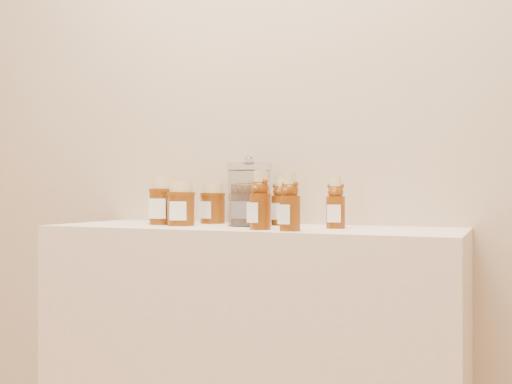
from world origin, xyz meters
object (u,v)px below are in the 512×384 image
at_px(display_table, 247,382).
at_px(bear_bottle_front_left, 260,196).
at_px(honey_jar_left, 164,201).
at_px(glass_canister, 249,192).
at_px(bear_bottle_back_left, 249,196).

distance_m(display_table, bear_bottle_front_left, 0.56).
bearing_deg(honey_jar_left, display_table, -9.49).
height_order(bear_bottle_front_left, glass_canister, glass_canister).
relative_size(bear_bottle_front_left, honey_jar_left, 1.22).
height_order(bear_bottle_back_left, bear_bottle_front_left, same).
relative_size(bear_bottle_back_left, bear_bottle_front_left, 1.00).
xyz_separation_m(display_table, bear_bottle_front_left, (0.09, -0.11, 0.54)).
height_order(display_table, bear_bottle_front_left, bear_bottle_front_left).
distance_m(bear_bottle_front_left, honey_jar_left, 0.40).
bearing_deg(glass_canister, display_table, -74.90).
height_order(display_table, glass_canister, glass_canister).
bearing_deg(bear_bottle_front_left, bear_bottle_back_left, 141.58).
bearing_deg(bear_bottle_back_left, display_table, -71.29).
relative_size(display_table, bear_bottle_front_left, 6.72).
bearing_deg(bear_bottle_back_left, honey_jar_left, -158.54).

